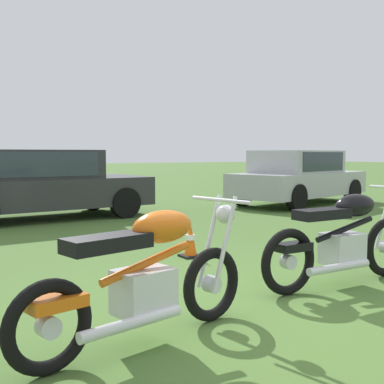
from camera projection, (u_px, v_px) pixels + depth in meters
ground_plane at (248, 306)px, 4.40m from camera, size 120.00×120.00×0.00m
motorcycle_orange at (145, 277)px, 3.50m from camera, size 2.00×0.83×1.02m
motorcycle_black at (343, 239)px, 5.07m from camera, size 2.08×0.64×1.02m
car_charcoal at (41, 180)px, 10.17m from camera, size 4.41×2.23×1.43m
car_silver at (298, 174)px, 13.06m from camera, size 4.57×2.83×1.43m
traffic_cone at (190, 241)px, 6.44m from camera, size 0.25×0.25×0.48m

